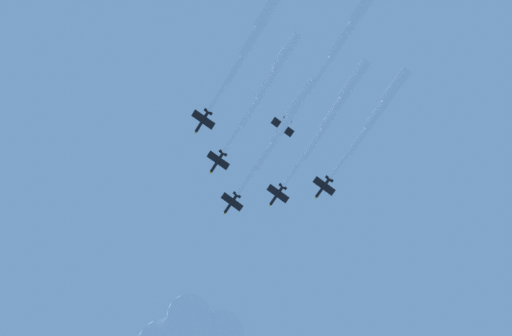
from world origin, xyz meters
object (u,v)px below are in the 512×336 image
at_px(jet_lead, 283,126).
at_px(jet_starboard_inner, 334,110).
at_px(jet_port_inner, 269,81).
at_px(jet_port_outer, 344,36).
at_px(jet_port_mid, 252,40).
at_px(jet_starboard_mid, 377,113).

relative_size(jet_lead, jet_starboard_inner, 0.93).
xyz_separation_m(jet_port_inner, jet_starboard_inner, (20.35, 13.88, 0.26)).
relative_size(jet_lead, jet_port_outer, 0.93).
bearing_deg(jet_lead, jet_starboard_inner, -8.43).
distance_m(jet_port_inner, jet_port_mid, 15.47).
bearing_deg(jet_port_inner, jet_port_outer, -22.51).
height_order(jet_lead, jet_port_mid, jet_lead).
relative_size(jet_port_inner, jet_port_mid, 1.05).
xyz_separation_m(jet_starboard_inner, jet_port_outer, (5.85, -24.73, -0.02)).
height_order(jet_starboard_inner, jet_port_outer, jet_port_outer).
distance_m(jet_lead, jet_port_mid, 32.06).
bearing_deg(jet_lead, jet_port_mid, -100.23).
height_order(jet_port_inner, jet_starboard_inner, jet_starboard_inner).
bearing_deg(jet_starboard_mid, jet_starboard_inner, -167.60).
xyz_separation_m(jet_lead, jet_port_inner, (-2.44, -16.53, 0.45)).
height_order(jet_starboard_inner, jet_port_mid, jet_starboard_inner).
xyz_separation_m(jet_lead, jet_port_mid, (-5.69, -31.51, -1.65)).
height_order(jet_lead, jet_starboard_mid, jet_starboard_mid).
relative_size(jet_starboard_inner, jet_starboard_mid, 1.12).
height_order(jet_starboard_inner, jet_starboard_mid, jet_starboard_mid).
relative_size(jet_lead, jet_starboard_mid, 1.04).
bearing_deg(jet_port_inner, jet_starboard_mid, 26.22).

